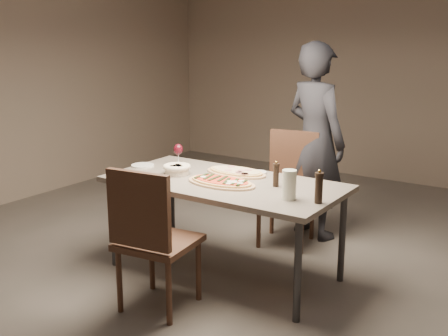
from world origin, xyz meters
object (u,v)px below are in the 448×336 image
Objects in this scene: pepper_mill_left at (276,175)px; carafe at (289,185)px; chair_far at (290,181)px; diner at (315,141)px; zucchini_pizza at (222,182)px; chair_near at (150,233)px; ham_pizza at (236,172)px; dining_table at (224,188)px; bread_basket at (177,169)px.

carafe reaches higher than pepper_mill_left.
chair_far is 0.43m from diner.
zucchini_pizza is 0.41m from pepper_mill_left.
zucchini_pizza is 0.55× the size of chair_near.
diner reaches higher than pepper_mill_left.
ham_pizza is at bearing 68.23° from chair_far.
bread_basket is at bearing -174.03° from dining_table.
chair_far is at bearing 84.54° from dining_table.
ham_pizza is at bearing 78.79° from zucchini_pizza.
chair_far is (0.09, 0.92, -0.14)m from dining_table.
chair_far is (-0.54, 1.07, -0.30)m from carafe.
ham_pizza is 2.73× the size of pepper_mill_left.
pepper_mill_left is (0.82, 0.13, 0.04)m from bread_basket.
pepper_mill_left is 0.19× the size of chair_far.
carafe is at bearing -5.77° from bread_basket.
dining_table is at bearing -168.55° from pepper_mill_left.
carafe is 0.20× the size of chair_near.
diner is at bearing 80.07° from dining_table.
dining_table is 0.24m from ham_pizza.
pepper_mill_left is (0.37, 0.17, 0.07)m from zucchini_pizza.
diner is at bearing 81.39° from ham_pizza.
bread_basket is at bearing 82.29° from diner.
chair_near is 2.01m from diner.
chair_near is at bearing -136.55° from carafe.
zucchini_pizza is at bearing -71.26° from ham_pizza.
chair_near is at bearing -85.05° from ham_pizza.
chair_far reaches higher than zucchini_pizza.
pepper_mill_left is 0.19× the size of chair_near.
ham_pizza is at bearing 35.31° from bread_basket.
bread_basket is at bearing 150.57° from zucchini_pizza.
diner is (0.24, 0.95, 0.12)m from ham_pizza.
dining_table is 0.44m from pepper_mill_left.
dining_table is at bearing 166.58° from carafe.
diner is at bearing 62.81° from bread_basket.
diner is at bearing 107.72° from carafe.
dining_table is 8.20× the size of bread_basket.
diner is (0.21, 1.17, 0.19)m from dining_table.
carafe is (0.63, -0.15, 0.16)m from dining_table.
carafe is at bearing -13.42° from dining_table.
bread_basket is 0.87m from chair_near.
carafe is at bearing -45.51° from pepper_mill_left.
dining_table is 9.46× the size of pepper_mill_left.
diner reaches higher than chair_far.
chair_near is (0.37, -0.75, -0.23)m from bread_basket.
dining_table is 1.21m from diner.
carafe is (0.23, -0.23, 0.01)m from pepper_mill_left.
zucchini_pizza is at bearing -5.21° from bread_basket.
chair_far is (0.05, 1.01, -0.21)m from zucchini_pizza.
diner reaches higher than carafe.
chair_near reaches higher than dining_table.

